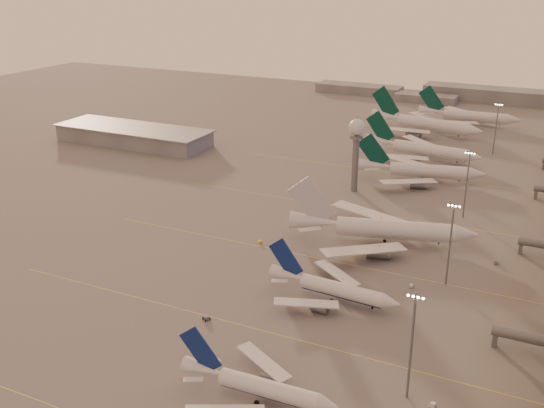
% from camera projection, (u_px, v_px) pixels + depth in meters
% --- Properties ---
extents(ground, '(700.00, 700.00, 0.00)m').
position_uv_depth(ground, '(178.00, 332.00, 158.56)').
color(ground, '#5A5858').
rests_on(ground, ground).
extents(taxiway_markings, '(180.00, 185.25, 0.02)m').
position_uv_depth(taxiway_markings, '(363.00, 266.00, 193.47)').
color(taxiway_markings, gold).
rests_on(taxiway_markings, ground).
extents(hangar, '(82.00, 27.00, 8.50)m').
position_uv_depth(hangar, '(134.00, 135.00, 323.80)').
color(hangar, slate).
rests_on(hangar, ground).
extents(radar_tower, '(6.40, 6.40, 31.10)m').
position_uv_depth(radar_tower, '(356.00, 141.00, 250.13)').
color(radar_tower, slate).
rests_on(radar_tower, ground).
extents(mast_a, '(3.60, 0.56, 25.00)m').
position_uv_depth(mast_a, '(412.00, 341.00, 130.06)').
color(mast_a, slate).
rests_on(mast_a, ground).
extents(mast_b, '(3.60, 0.56, 25.00)m').
position_uv_depth(mast_b, '(450.00, 240.00, 177.58)').
color(mast_b, slate).
rests_on(mast_b, ground).
extents(mast_c, '(3.60, 0.56, 25.00)m').
position_uv_depth(mast_c, '(467.00, 181.00, 225.92)').
color(mast_c, slate).
rests_on(mast_c, ground).
extents(mast_d, '(3.60, 0.56, 25.00)m').
position_uv_depth(mast_d, '(496.00, 126.00, 302.50)').
color(mast_d, slate).
rests_on(mast_d, ground).
extents(distant_horizon, '(165.00, 37.50, 9.00)m').
position_uv_depth(distant_horizon, '(450.00, 94.00, 429.83)').
color(distant_horizon, slate).
rests_on(distant_horizon, ground).
extents(narrowbody_near, '(36.45, 29.09, 14.24)m').
position_uv_depth(narrowbody_near, '(258.00, 389.00, 132.95)').
color(narrowbody_near, silver).
rests_on(narrowbody_near, ground).
extents(narrowbody_mid, '(38.92, 31.01, 15.20)m').
position_uv_depth(narrowbody_mid, '(333.00, 290.00, 172.63)').
color(narrowbody_mid, silver).
rests_on(narrowbody_mid, ground).
extents(widebody_white, '(60.25, 47.66, 21.68)m').
position_uv_depth(widebody_white, '(382.00, 233.00, 207.88)').
color(widebody_white, silver).
rests_on(widebody_white, ground).
extents(greentail_a, '(52.98, 42.36, 19.48)m').
position_uv_depth(greentail_a, '(421.00, 173.00, 268.14)').
color(greentail_a, silver).
rests_on(greentail_a, ground).
extents(greentail_b, '(56.78, 45.62, 20.66)m').
position_uv_depth(greentail_b, '(422.00, 152.00, 297.64)').
color(greentail_b, silver).
rests_on(greentail_b, ground).
extents(greentail_c, '(63.57, 50.88, 23.29)m').
position_uv_depth(greentail_c, '(425.00, 126.00, 342.67)').
color(greentail_c, silver).
rests_on(greentail_c, ground).
extents(greentail_d, '(57.54, 46.46, 20.90)m').
position_uv_depth(greentail_d, '(469.00, 118.00, 362.22)').
color(greentail_d, silver).
rests_on(greentail_d, ground).
extents(gsv_catering_a, '(5.34, 3.14, 4.11)m').
position_uv_depth(gsv_catering_a, '(435.00, 399.00, 130.94)').
color(gsv_catering_a, silver).
rests_on(gsv_catering_a, ground).
extents(gsv_tug_mid, '(4.34, 3.85, 1.06)m').
position_uv_depth(gsv_tug_mid, '(206.00, 318.00, 163.83)').
color(gsv_tug_mid, slate).
rests_on(gsv_tug_mid, ground).
extents(gsv_truck_b, '(5.48, 2.65, 2.12)m').
position_uv_depth(gsv_truck_b, '(413.00, 285.00, 179.92)').
color(gsv_truck_b, silver).
rests_on(gsv_truck_b, ground).
extents(gsv_truck_c, '(4.50, 4.87, 1.98)m').
position_uv_depth(gsv_truck_c, '(261.00, 240.00, 209.00)').
color(gsv_truck_c, yellow).
rests_on(gsv_truck_c, ground).
extents(gsv_catering_b, '(5.76, 3.19, 4.50)m').
position_uv_depth(gsv_catering_b, '(498.00, 258.00, 193.79)').
color(gsv_catering_b, slate).
rests_on(gsv_catering_b, ground).
extents(gsv_tug_far, '(3.59, 4.01, 0.98)m').
position_uv_depth(gsv_tug_far, '(325.00, 214.00, 232.66)').
color(gsv_tug_far, slate).
rests_on(gsv_tug_far, ground).
extents(gsv_truck_d, '(3.44, 4.92, 1.88)m').
position_uv_depth(gsv_truck_d, '(313.00, 185.00, 261.05)').
color(gsv_truck_d, silver).
rests_on(gsv_truck_d, ground).
extents(gsv_tug_hangar, '(3.44, 2.14, 0.96)m').
position_uv_depth(gsv_tug_hangar, '(449.00, 172.00, 278.87)').
color(gsv_tug_hangar, yellow).
rests_on(gsv_tug_hangar, ground).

